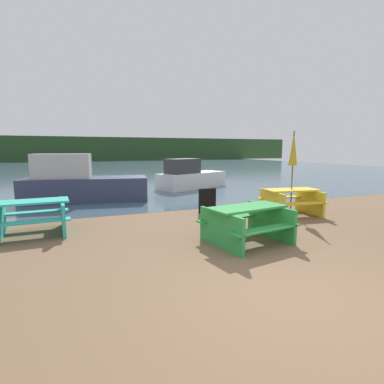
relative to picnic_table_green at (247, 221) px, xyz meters
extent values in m
plane|color=brown|center=(-0.71, -2.37, -0.46)|extent=(60.00, 60.00, 0.00)
cube|color=#425B6B|center=(-0.71, 28.63, -0.46)|extent=(60.00, 50.00, 0.00)
cube|color=#284723|center=(-0.71, 48.63, 1.54)|extent=(80.00, 1.60, 4.00)
cube|color=green|center=(0.00, 0.00, 0.29)|extent=(1.72, 0.94, 0.04)
cube|color=green|center=(0.09, -0.54, -0.04)|extent=(1.66, 0.53, 0.04)
cube|color=green|center=(-0.09, 0.54, -0.04)|extent=(1.66, 0.53, 0.04)
cube|color=green|center=(-0.67, -0.10, -0.09)|extent=(0.28, 1.37, 0.72)
cube|color=green|center=(0.67, 0.10, -0.09)|extent=(0.28, 1.37, 0.72)
cube|color=yellow|center=(2.70, 1.84, 0.28)|extent=(1.63, 0.91, 0.04)
cube|color=yellow|center=(2.62, 1.29, -0.03)|extent=(1.57, 0.49, 0.04)
cube|color=yellow|center=(2.77, 2.38, -0.03)|extent=(1.57, 0.49, 0.04)
cube|color=yellow|center=(2.07, 1.92, -0.10)|extent=(0.26, 1.38, 0.72)
cube|color=yellow|center=(3.32, 1.75, -0.10)|extent=(0.26, 1.38, 0.72)
cube|color=#33B7A8|center=(-4.19, 2.36, 0.30)|extent=(1.58, 0.77, 0.04)
cube|color=#33B7A8|center=(-4.17, 1.81, -0.05)|extent=(1.56, 0.35, 0.04)
cube|color=#33B7A8|center=(-4.22, 2.91, -0.05)|extent=(1.56, 0.35, 0.04)
cube|color=#33B7A8|center=(-4.83, 2.33, -0.09)|extent=(0.14, 1.38, 0.74)
cube|color=#33B7A8|center=(-3.56, 2.39, -0.09)|extent=(0.14, 1.38, 0.74)
cylinder|color=brown|center=(2.70, 1.84, 0.77)|extent=(0.04, 0.04, 2.46)
cone|color=gold|center=(2.70, 1.84, 1.50)|extent=(0.24, 0.24, 0.99)
cube|color=#333856|center=(-2.82, 6.65, -0.01)|extent=(4.63, 2.21, 0.88)
cube|color=#B2B2B2|center=(-3.60, 6.78, 0.87)|extent=(2.10, 1.36, 0.89)
cube|color=silver|center=(2.36, 8.77, -0.07)|extent=(4.00, 2.73, 0.77)
cube|color=#333338|center=(1.73, 8.49, 0.67)|extent=(1.89, 1.50, 0.71)
cube|color=black|center=(0.49, 2.99, -0.08)|extent=(0.55, 0.08, 0.75)
camera|label=1|loc=(-3.34, -5.17, 1.47)|focal=28.00mm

